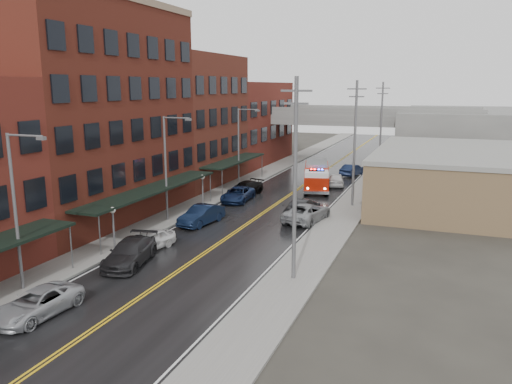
% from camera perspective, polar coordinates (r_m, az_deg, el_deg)
% --- Properties ---
extents(road, '(11.00, 160.00, 0.02)m').
position_cam_1_polar(road, '(46.32, 1.02, -2.30)').
color(road, black).
rests_on(road, ground).
extents(sidewalk_left, '(3.00, 160.00, 0.15)m').
position_cam_1_polar(sidewalk_left, '(49.17, -7.01, -1.46)').
color(sidewalk_left, slate).
rests_on(sidewalk_left, ground).
extents(sidewalk_right, '(3.00, 160.00, 0.15)m').
position_cam_1_polar(sidewalk_right, '(44.46, 9.93, -3.00)').
color(sidewalk_right, slate).
rests_on(sidewalk_right, ground).
extents(curb_left, '(0.30, 160.00, 0.15)m').
position_cam_1_polar(curb_left, '(48.44, -5.28, -1.63)').
color(curb_left, gray).
rests_on(curb_left, ground).
extents(curb_right, '(0.30, 160.00, 0.15)m').
position_cam_1_polar(curb_right, '(44.78, 7.85, -2.83)').
color(curb_right, gray).
rests_on(curb_right, ground).
extents(brick_building_b, '(9.00, 20.00, 18.00)m').
position_cam_1_polar(brick_building_b, '(45.35, -18.30, 8.31)').
color(brick_building_b, '#521915').
rests_on(brick_building_b, ground).
extents(brick_building_c, '(9.00, 15.00, 15.00)m').
position_cam_1_polar(brick_building_c, '(60.05, -7.63, 8.13)').
color(brick_building_c, '#5A2A1B').
rests_on(brick_building_c, ground).
extents(brick_building_far, '(9.00, 20.00, 12.00)m').
position_cam_1_polar(brick_building_far, '(75.98, -1.30, 7.89)').
color(brick_building_far, maroon).
rests_on(brick_building_far, ground).
extents(tan_building, '(14.00, 22.00, 5.00)m').
position_cam_1_polar(tan_building, '(53.03, 21.38, 1.46)').
color(tan_building, olive).
rests_on(tan_building, ground).
extents(right_far_block, '(18.00, 30.00, 8.00)m').
position_cam_1_polar(right_far_block, '(82.65, 22.77, 5.91)').
color(right_far_block, slate).
rests_on(right_far_block, ground).
extents(awning_1, '(2.60, 18.00, 3.09)m').
position_cam_1_polar(awning_1, '(42.73, -11.69, 0.33)').
color(awning_1, black).
rests_on(awning_1, ground).
extents(awning_2, '(2.60, 13.00, 3.09)m').
position_cam_1_polar(awning_2, '(58.02, -2.44, 3.61)').
color(awning_2, black).
rests_on(awning_2, ground).
extents(globe_lamp_1, '(0.44, 0.44, 3.12)m').
position_cam_1_polar(globe_lamp_1, '(36.67, -16.03, -2.90)').
color(globe_lamp_1, '#59595B').
rests_on(globe_lamp_1, ground).
extents(globe_lamp_2, '(0.44, 0.44, 3.12)m').
position_cam_1_polar(globe_lamp_2, '(48.29, -6.13, 1.03)').
color(globe_lamp_2, '#59595B').
rests_on(globe_lamp_2, ground).
extents(street_lamp_0, '(2.64, 0.22, 9.00)m').
position_cam_1_polar(street_lamp_0, '(30.31, -25.57, -1.12)').
color(street_lamp_0, '#59595B').
rests_on(street_lamp_0, ground).
extents(street_lamp_1, '(2.64, 0.22, 9.00)m').
position_cam_1_polar(street_lamp_1, '(42.70, -10.03, 3.39)').
color(street_lamp_1, '#59595B').
rests_on(street_lamp_1, ground).
extents(street_lamp_2, '(2.64, 0.22, 9.00)m').
position_cam_1_polar(street_lamp_2, '(56.92, -1.78, 5.68)').
color(street_lamp_2, '#59595B').
rests_on(street_lamp_2, ground).
extents(utility_pole_0, '(1.80, 0.24, 12.00)m').
position_cam_1_polar(utility_pole_0, '(28.85, 4.48, 1.70)').
color(utility_pole_0, '#59595B').
rests_on(utility_pole_0, ground).
extents(utility_pole_1, '(1.80, 0.24, 12.00)m').
position_cam_1_polar(utility_pole_1, '(48.20, 11.22, 5.65)').
color(utility_pole_1, '#59595B').
rests_on(utility_pole_1, ground).
extents(utility_pole_2, '(1.80, 0.24, 12.00)m').
position_cam_1_polar(utility_pole_2, '(67.92, 14.10, 7.31)').
color(utility_pole_2, '#59595B').
rests_on(utility_pole_2, ground).
extents(overpass, '(40.00, 10.00, 7.50)m').
position_cam_1_polar(overpass, '(75.98, 9.29, 7.73)').
color(overpass, slate).
rests_on(overpass, ground).
extents(fire_truck, '(4.83, 8.66, 3.02)m').
position_cam_1_polar(fire_truck, '(56.27, 6.93, 1.87)').
color(fire_truck, '#9B1707').
rests_on(fire_truck, ground).
extents(parked_car_left_2, '(2.53, 5.00, 1.35)m').
position_cam_1_polar(parked_car_left_2, '(28.15, -23.74, -11.57)').
color(parked_car_left_2, '#9DA0A5').
rests_on(parked_car_left_2, ground).
extents(parked_car_left_3, '(3.34, 5.86, 1.60)m').
position_cam_1_polar(parked_car_left_3, '(33.85, -14.21, -6.71)').
color(parked_car_left_3, black).
rests_on(parked_car_left_3, ground).
extents(parked_car_left_4, '(2.66, 4.47, 1.42)m').
position_cam_1_polar(parked_car_left_4, '(36.41, -12.11, -5.42)').
color(parked_car_left_4, silver).
rests_on(parked_car_left_4, ground).
extents(parked_car_left_5, '(2.40, 5.09, 1.61)m').
position_cam_1_polar(parked_car_left_5, '(42.32, -6.25, -2.64)').
color(parked_car_left_5, black).
rests_on(parked_car_left_5, ground).
extents(parked_car_left_6, '(2.71, 5.31, 1.44)m').
position_cam_1_polar(parked_car_left_6, '(50.50, -2.10, -0.27)').
color(parked_car_left_6, '#122146').
rests_on(parked_car_left_6, ground).
extents(parked_car_left_7, '(3.11, 5.35, 1.46)m').
position_cam_1_polar(parked_car_left_7, '(53.30, -1.25, 0.40)').
color(parked_car_left_7, black).
rests_on(parked_car_left_7, ground).
extents(parked_car_right_0, '(3.49, 6.07, 1.59)m').
position_cam_1_polar(parked_car_right_0, '(43.17, 5.83, -2.34)').
color(parked_car_right_0, gray).
rests_on(parked_car_right_0, ground).
extents(parked_car_right_1, '(2.41, 5.79, 1.67)m').
position_cam_1_polar(parked_car_right_1, '(44.88, 5.27, -1.72)').
color(parked_car_right_1, '#2B2B2E').
rests_on(parked_car_right_1, ground).
extents(parked_car_right_2, '(2.72, 4.77, 1.53)m').
position_cam_1_polar(parked_car_right_2, '(59.01, 9.14, 1.42)').
color(parked_car_right_2, silver).
rests_on(parked_car_right_2, ground).
extents(parked_car_right_3, '(2.68, 4.87, 1.52)m').
position_cam_1_polar(parked_car_right_3, '(66.14, 10.94, 2.49)').
color(parked_car_right_3, black).
rests_on(parked_car_right_3, ground).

